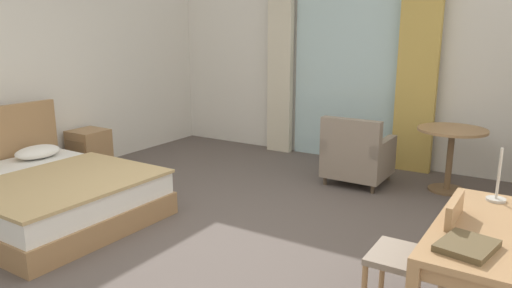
{
  "coord_description": "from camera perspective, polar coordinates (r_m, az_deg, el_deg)",
  "views": [
    {
      "loc": [
        2.53,
        -3.1,
        1.81
      ],
      "look_at": [
        0.42,
        0.27,
        0.86
      ],
      "focal_mm": 33.32,
      "sensor_mm": 36.0,
      "label": 1
    }
  ],
  "objects": [
    {
      "name": "closed_book",
      "position": [
        2.64,
        24.0,
        -11.09
      ],
      "size": [
        0.29,
        0.34,
        0.03
      ],
      "primitive_type": "cube",
      "rotation": [
        0.0,
        0.0,
        -0.2
      ],
      "color": "brown",
      "rests_on": "writing_desk"
    },
    {
      "name": "wall_back",
      "position": [
        6.88,
        10.56,
        9.77
      ],
      "size": [
        5.75,
        0.12,
        2.77
      ],
      "primitive_type": "cube",
      "color": "silver",
      "rests_on": "ground"
    },
    {
      "name": "balcony_glass_door",
      "position": [
        6.8,
        10.75,
        8.31
      ],
      "size": [
        1.54,
        0.02,
        2.44
      ],
      "primitive_type": "cube",
      "color": "silver",
      "rests_on": "ground"
    },
    {
      "name": "nightstand",
      "position": [
        6.54,
        -19.35,
        -0.8
      ],
      "size": [
        0.42,
        0.43,
        0.56
      ],
      "color": "#9E754C",
      "rests_on": "ground"
    },
    {
      "name": "armchair_by_window",
      "position": [
        5.81,
        12.02,
        -1.45
      ],
      "size": [
        0.71,
        0.71,
        0.83
      ],
      "color": "gray",
      "rests_on": "ground"
    },
    {
      "name": "writing_desk",
      "position": [
        3.01,
        26.41,
        -10.62
      ],
      "size": [
        0.61,
        1.26,
        0.75
      ],
      "color": "#9E754C",
      "rests_on": "ground"
    },
    {
      "name": "round_cafe_table",
      "position": [
        5.8,
        22.37,
        -0.06
      ],
      "size": [
        0.76,
        0.76,
        0.73
      ],
      "color": "#9E754C",
      "rests_on": "ground"
    },
    {
      "name": "curtain_panel_left",
      "position": [
        7.12,
        2.93,
        9.49
      ],
      "size": [
        0.38,
        0.1,
        2.62
      ],
      "primitive_type": "cube",
      "color": "beige",
      "rests_on": "ground"
    },
    {
      "name": "wall_left",
      "position": [
        6.19,
        -28.11,
        8.02
      ],
      "size": [
        0.12,
        6.7,
        2.77
      ],
      "primitive_type": "cube",
      "color": "silver",
      "rests_on": "ground"
    },
    {
      "name": "curtain_panel_right",
      "position": [
        6.4,
        18.82,
        8.34
      ],
      "size": [
        0.5,
        0.1,
        2.62
      ],
      "primitive_type": "cube",
      "color": "tan",
      "rests_on": "ground"
    },
    {
      "name": "ground",
      "position": [
        4.41,
        -6.65,
        -11.52
      ],
      "size": [
        6.15,
        7.1,
        0.1
      ],
      "primitive_type": "cube",
      "color": "#564C47"
    },
    {
      "name": "desk_chair",
      "position": [
        3.1,
        19.6,
        -12.4
      ],
      "size": [
        0.48,
        0.4,
        0.88
      ],
      "color": "gray",
      "rests_on": "ground"
    },
    {
      "name": "bed",
      "position": [
        5.14,
        -24.39,
        -5.39
      ],
      "size": [
        2.02,
        1.67,
        1.01
      ],
      "color": "#9E754C",
      "rests_on": "ground"
    }
  ]
}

